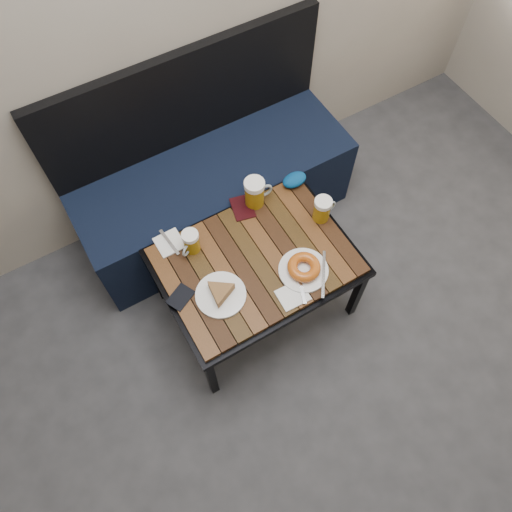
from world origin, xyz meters
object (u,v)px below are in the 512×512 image
plate_pie (221,293)px  plate_bagel (304,269)px  beer_mug_right (322,209)px  knit_pouch (294,180)px  bench (212,186)px  beer_mug_left (191,242)px  beer_mug_centre (255,192)px  passport_navy (181,297)px  cafe_table (256,264)px  passport_burgundy (243,208)px

plate_pie → plate_bagel: (0.36, -0.08, 0.00)m
beer_mug_right → knit_pouch: 0.22m
bench → beer_mug_left: bearing=-126.3°
knit_pouch → plate_pie: bearing=-149.7°
bench → plate_pie: 0.75m
bench → beer_mug_right: bearing=-62.2°
beer_mug_right → beer_mug_left: bearing=164.3°
beer_mug_centre → passport_navy: bearing=-147.8°
cafe_table → plate_pie: (-0.21, -0.07, 0.07)m
beer_mug_centre → knit_pouch: beer_mug_centre is taller
beer_mug_left → beer_mug_right: beer_mug_right is taller
beer_mug_right → plate_pie: beer_mug_right is taller
plate_bagel → knit_pouch: plate_bagel is taller
cafe_table → beer_mug_left: (-0.21, 0.18, 0.10)m
beer_mug_left → beer_mug_centre: beer_mug_centre is taller
cafe_table → plate_pie: size_ratio=3.97×
bench → plate_bagel: bench is taller
beer_mug_left → passport_burgundy: beer_mug_left is taller
cafe_table → beer_mug_right: 0.38m
beer_mug_left → bench: bearing=-158.6°
beer_mug_right → plate_pie: size_ratio=0.60×
passport_navy → passport_burgundy: size_ratio=0.83×
cafe_table → plate_bagel: size_ratio=3.22×
passport_burgundy → knit_pouch: 0.28m
passport_navy → knit_pouch: (0.72, 0.26, 0.02)m
beer_mug_left → plate_bagel: beer_mug_left is taller
bench → beer_mug_centre: bench is taller
beer_mug_right → plate_bagel: 0.29m
bench → knit_pouch: bench is taller
plate_bagel → passport_navy: 0.53m
cafe_table → knit_pouch: knit_pouch is taller
beer_mug_centre → plate_bagel: (-0.00, -0.41, -0.05)m
knit_pouch → beer_mug_right: bearing=-89.3°
beer_mug_right → plate_bagel: beer_mug_right is taller
beer_mug_centre → plate_bagel: beer_mug_centre is taller
plate_bagel → beer_mug_left: bearing=136.6°
bench → cafe_table: size_ratio=1.67×
passport_burgundy → bench: bearing=104.0°
beer_mug_centre → plate_pie: bearing=-131.7°
beer_mug_right → plate_pie: (-0.58, -0.11, -0.04)m
cafe_table → passport_burgundy: size_ratio=6.47×
bench → passport_burgundy: bearing=-89.3°
beer_mug_left → knit_pouch: 0.58m
passport_navy → knit_pouch: knit_pouch is taller
passport_burgundy → knit_pouch: (0.28, 0.00, 0.02)m
cafe_table → beer_mug_centre: 0.32m
plate_pie → passport_burgundy: 0.45m
beer_mug_left → plate_bagel: (0.36, -0.34, -0.03)m
beer_mug_right → plate_pie: 0.59m
plate_pie → knit_pouch: 0.66m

